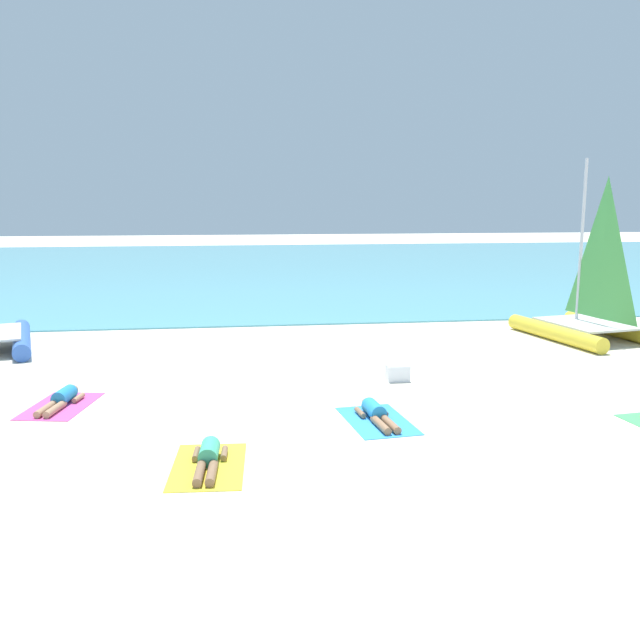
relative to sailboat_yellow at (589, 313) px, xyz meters
name	(u,v)px	position (x,y,z in m)	size (l,w,h in m)	color
ground_plane	(297,329)	(-8.28, 2.76, -0.78)	(120.00, 120.00, 0.00)	beige
ocean_water	(262,267)	(-8.28, 23.32, -0.75)	(120.00, 40.00, 0.05)	#5BB2C1
sailboat_yellow	(589,313)	(0.00, 0.00, 0.00)	(3.25, 4.41, 5.23)	yellow
towel_leftmost	(61,406)	(-13.81, -4.82, -0.77)	(1.10, 1.90, 0.01)	#D84C99
sunbather_leftmost	(62,399)	(-13.80, -4.75, -0.65)	(0.70, 1.56, 0.30)	#268CCC
towel_center_left	(208,466)	(-10.84, -8.38, -0.77)	(1.10, 1.90, 0.01)	yellow
sunbather_center_left	(209,457)	(-10.83, -8.32, -0.65)	(0.57, 1.57, 0.30)	#3FB28C
towel_center_right	(377,421)	(-7.78, -6.59, -0.77)	(1.10, 1.90, 0.01)	#338CD8
sunbather_center_right	(376,413)	(-7.79, -6.53, -0.65)	(0.59, 1.57, 0.30)	#268CCC
cooler_box	(398,373)	(-6.69, -3.83, -0.60)	(0.50, 0.36, 0.36)	white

